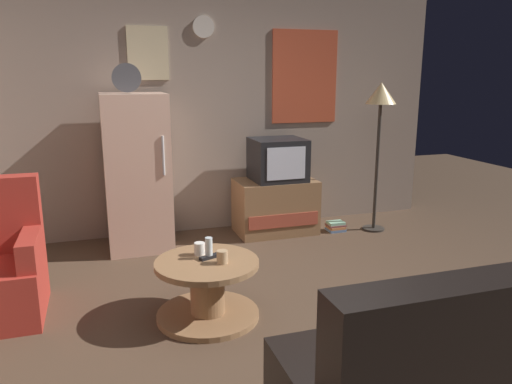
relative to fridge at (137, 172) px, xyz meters
name	(u,v)px	position (x,y,z in m)	size (l,w,h in m)	color
ground_plane	(291,332)	(0.80, -2.02, -0.75)	(12.00, 12.00, 0.00)	#4C3828
wall_with_art	(208,113)	(0.81, 0.43, 0.52)	(5.20, 0.12, 2.53)	gray
fridge	(137,172)	(0.00, 0.00, 0.00)	(0.60, 0.62, 1.77)	beige
tv_stand	(275,206)	(1.43, 0.03, -0.47)	(0.84, 0.53, 0.58)	#8E6642
crt_tv	(278,159)	(1.45, 0.03, 0.04)	(0.54, 0.51, 0.44)	black
standing_lamp	(380,105)	(2.50, -0.22, 0.60)	(0.32, 0.32, 1.59)	#332D28
coffee_table	(207,289)	(0.32, -1.65, -0.54)	(0.72, 0.72, 0.42)	#8E6642
wine_glass	(209,248)	(0.34, -1.61, -0.26)	(0.05, 0.05, 0.15)	silver
mug_ceramic_white	(200,249)	(0.30, -1.52, -0.29)	(0.08, 0.08, 0.09)	silver
mug_ceramic_tan	(222,257)	(0.41, -1.73, -0.29)	(0.08, 0.08, 0.09)	tan
remote_control	(210,257)	(0.35, -1.61, -0.32)	(0.15, 0.04, 0.02)	black
couch	(470,376)	(1.23, -3.17, -0.44)	(1.70, 0.80, 0.92)	black
book_stack	(336,226)	(2.08, -0.13, -0.71)	(0.19, 0.17, 0.10)	#6181AE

